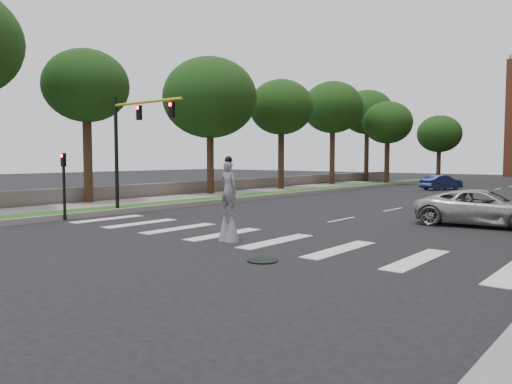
# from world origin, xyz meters

# --- Properties ---
(ground_plane) EXTENTS (160.00, 160.00, 0.00)m
(ground_plane) POSITION_xyz_m (0.00, 0.00, 0.00)
(ground_plane) COLOR black
(ground_plane) RESTS_ON ground
(grass_median) EXTENTS (2.00, 60.00, 0.25)m
(grass_median) POSITION_xyz_m (-11.50, 20.00, 0.12)
(grass_median) COLOR #1D4E16
(grass_median) RESTS_ON ground
(median_curb) EXTENTS (0.20, 60.00, 0.28)m
(median_curb) POSITION_xyz_m (-10.45, 20.00, 0.14)
(median_curb) COLOR gray
(median_curb) RESTS_ON ground
(sidewalk_left) EXTENTS (4.00, 60.00, 0.18)m
(sidewalk_left) POSITION_xyz_m (-14.50, 10.00, 0.09)
(sidewalk_left) COLOR gray
(sidewalk_left) RESTS_ON ground
(stone_wall) EXTENTS (0.50, 56.00, 1.10)m
(stone_wall) POSITION_xyz_m (-17.00, 22.00, 0.55)
(stone_wall) COLOR #5F5951
(stone_wall) RESTS_ON ground
(manhole) EXTENTS (0.90, 0.90, 0.04)m
(manhole) POSITION_xyz_m (3.00, -2.00, 0.02)
(manhole) COLOR black
(manhole) RESTS_ON ground
(traffic_signal) EXTENTS (5.30, 0.23, 6.20)m
(traffic_signal) POSITION_xyz_m (-9.78, 3.00, 4.15)
(traffic_signal) COLOR black
(traffic_signal) RESTS_ON ground
(secondary_signal) EXTENTS (0.25, 0.21, 3.23)m
(secondary_signal) POSITION_xyz_m (-10.30, -0.50, 1.95)
(secondary_signal) COLOR black
(secondary_signal) RESTS_ON ground
(stilt_performer) EXTENTS (0.84, 0.53, 3.07)m
(stilt_performer) POSITION_xyz_m (-0.10, -0.03, 1.27)
(stilt_performer) COLOR #311F13
(stilt_performer) RESTS_ON ground
(suv_crossing) EXTENTS (5.97, 3.24, 1.59)m
(suv_crossing) POSITION_xyz_m (5.95, 9.98, 0.79)
(suv_crossing) COLOR #A9A79F
(suv_crossing) RESTS_ON ground
(car_mid) EXTENTS (3.00, 4.40, 1.37)m
(car_mid) POSITION_xyz_m (-3.79, 33.45, 0.69)
(car_mid) COLOR navy
(car_mid) RESTS_ON ground
(tree_1) EXTENTS (5.34, 5.34, 9.75)m
(tree_1) POSITION_xyz_m (-16.19, 4.55, 7.41)
(tree_1) COLOR #311F13
(tree_1) RESTS_ON ground
(tree_2) EXTENTS (7.39, 7.39, 10.79)m
(tree_2) POSITION_xyz_m (-15.62, 15.00, 7.63)
(tree_2) COLOR #311F13
(tree_2) RESTS_ON ground
(tree_3) EXTENTS (5.84, 5.84, 10.02)m
(tree_3) POSITION_xyz_m (-14.92, 23.47, 7.49)
(tree_3) COLOR #311F13
(tree_3) RESTS_ON ground
(tree_4) EXTENTS (6.42, 6.42, 11.02)m
(tree_4) POSITION_xyz_m (-15.30, 33.24, 8.25)
(tree_4) COLOR #311F13
(tree_4) RESTS_ON ground
(tree_5) EXTENTS (6.34, 6.34, 11.22)m
(tree_5) POSITION_xyz_m (-16.24, 43.12, 8.48)
(tree_5) COLOR #311F13
(tree_5) RESTS_ON ground
(tree_6) EXTENTS (5.45, 5.45, 9.14)m
(tree_6) POSITION_xyz_m (-11.54, 38.67, 6.77)
(tree_6) COLOR #311F13
(tree_6) RESTS_ON ground
(tree_7) EXTENTS (5.74, 5.74, 8.54)m
(tree_7) POSITION_xyz_m (-10.85, 53.24, 6.06)
(tree_7) COLOR #311F13
(tree_7) RESTS_ON ground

